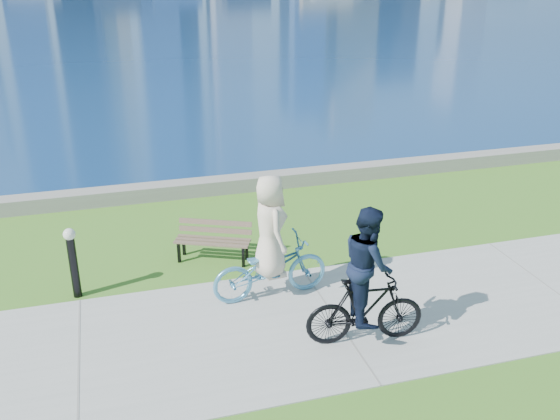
{
  "coord_description": "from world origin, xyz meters",
  "views": [
    {
      "loc": [
        -3.26,
        -8.05,
        5.56
      ],
      "look_at": [
        -0.32,
        2.15,
        1.1
      ],
      "focal_mm": 40.0,
      "sensor_mm": 36.0,
      "label": 1
    }
  ],
  "objects_px": {
    "cyclist_woman": "(270,253)",
    "cyclist_man": "(366,288)",
    "bollard_lamp": "(73,258)",
    "park_bench": "(214,237)"
  },
  "relations": [
    {
      "from": "cyclist_woman",
      "to": "cyclist_man",
      "type": "distance_m",
      "value": 1.98
    },
    {
      "from": "bollard_lamp",
      "to": "cyclist_man",
      "type": "distance_m",
      "value": 4.98
    },
    {
      "from": "cyclist_woman",
      "to": "cyclist_man",
      "type": "height_order",
      "value": "cyclist_man"
    },
    {
      "from": "park_bench",
      "to": "bollard_lamp",
      "type": "bearing_deg",
      "value": -139.15
    },
    {
      "from": "bollard_lamp",
      "to": "cyclist_man",
      "type": "bearing_deg",
      "value": -31.98
    },
    {
      "from": "park_bench",
      "to": "cyclist_man",
      "type": "height_order",
      "value": "cyclist_man"
    },
    {
      "from": "bollard_lamp",
      "to": "cyclist_man",
      "type": "height_order",
      "value": "cyclist_man"
    },
    {
      "from": "cyclist_woman",
      "to": "cyclist_man",
      "type": "xyz_separation_m",
      "value": [
        1.01,
        -1.69,
        0.11
      ]
    },
    {
      "from": "park_bench",
      "to": "cyclist_man",
      "type": "distance_m",
      "value": 3.8
    },
    {
      "from": "bollard_lamp",
      "to": "cyclist_man",
      "type": "xyz_separation_m",
      "value": [
        4.22,
        -2.63,
        0.21
      ]
    }
  ]
}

